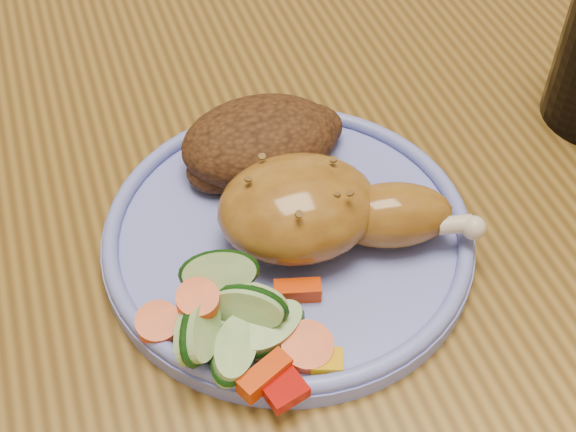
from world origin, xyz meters
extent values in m
cube|color=brown|center=(0.00, 0.00, 0.73)|extent=(0.90, 1.40, 0.04)
cube|color=brown|center=(0.39, 0.64, 0.35)|extent=(0.06, 0.06, 0.71)
cube|color=#4C2D16|center=(0.00, 0.55, 0.43)|extent=(0.42, 0.42, 0.04)
cylinder|color=#4C2D16|center=(-0.18, 0.37, 0.21)|extent=(0.04, 0.04, 0.41)
cylinder|color=#4C2D16|center=(-0.18, 0.73, 0.21)|extent=(0.04, 0.04, 0.41)
cylinder|color=#4C2D16|center=(0.18, 0.37, 0.21)|extent=(0.04, 0.04, 0.41)
cylinder|color=#4C2D16|center=(0.18, 0.73, 0.21)|extent=(0.04, 0.04, 0.41)
cylinder|color=#727EDC|center=(-0.06, -0.13, 0.76)|extent=(0.23, 0.23, 0.01)
torus|color=#727EDC|center=(-0.06, -0.13, 0.77)|extent=(0.23, 0.23, 0.01)
ellipsoid|color=#9B6520|center=(-0.06, -0.14, 0.79)|extent=(0.11, 0.09, 0.05)
ellipsoid|color=#9B6520|center=(-0.01, -0.15, 0.78)|extent=(0.08, 0.06, 0.04)
sphere|color=beige|center=(0.03, -0.18, 0.78)|extent=(0.01, 0.01, 0.01)
ellipsoid|color=#482812|center=(-0.06, -0.07, 0.78)|extent=(0.10, 0.08, 0.05)
ellipsoid|color=#482812|center=(-0.03, -0.06, 0.77)|extent=(0.05, 0.04, 0.03)
ellipsoid|color=#482812|center=(-0.09, -0.07, 0.77)|extent=(0.04, 0.04, 0.02)
cube|color=#A50A05|center=(-0.10, -0.24, 0.77)|extent=(0.02, 0.02, 0.01)
cube|color=#E5A507|center=(-0.08, -0.23, 0.77)|extent=(0.02, 0.02, 0.01)
cylinder|color=#F24208|center=(-0.13, -0.18, 0.79)|extent=(0.02, 0.02, 0.01)
cylinder|color=#F24208|center=(-0.08, -0.22, 0.77)|extent=(0.03, 0.03, 0.01)
cube|color=#F24208|center=(-0.11, -0.23, 0.77)|extent=(0.03, 0.02, 0.01)
cube|color=#F24208|center=(-0.08, -0.18, 0.77)|extent=(0.03, 0.02, 0.01)
cylinder|color=#F24208|center=(-0.16, -0.18, 0.77)|extent=(0.03, 0.03, 0.01)
cylinder|color=#B4D78C|center=(-0.11, -0.19, 0.78)|extent=(0.05, 0.04, 0.04)
cylinder|color=#B4D78C|center=(-0.10, -0.20, 0.77)|extent=(0.05, 0.05, 0.02)
cylinder|color=#B4D78C|center=(-0.12, -0.17, 0.79)|extent=(0.05, 0.04, 0.04)
cylinder|color=#B4D78C|center=(-0.14, -0.20, 0.78)|extent=(0.05, 0.05, 0.04)
cylinder|color=#B4D78C|center=(-0.12, -0.21, 0.77)|extent=(0.06, 0.06, 0.02)
cylinder|color=#B4D78C|center=(-0.13, -0.18, 0.77)|extent=(0.05, 0.05, 0.02)
camera|label=1|loc=(-0.17, -0.44, 1.14)|focal=50.00mm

